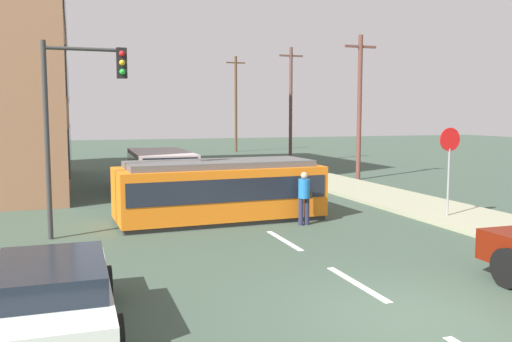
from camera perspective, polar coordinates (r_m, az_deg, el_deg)
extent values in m
plane|color=#3B4E3F|center=(18.52, -1.61, -4.69)|extent=(120.00, 120.00, 0.00)
cube|color=#989B7D|center=(18.40, 23.14, -5.02)|extent=(3.20, 36.00, 0.14)
cube|color=silver|center=(11.35, 10.67, -11.68)|extent=(0.16, 2.40, 0.01)
cube|color=silver|center=(14.83, 2.99, -7.38)|extent=(0.16, 2.40, 0.01)
cube|color=silver|center=(23.61, -5.45, -2.39)|extent=(0.16, 2.40, 0.01)
cube|color=silver|center=(29.43, -8.15, -0.77)|extent=(0.16, 2.40, 0.01)
cube|color=#2D3847|center=(27.87, -19.18, 2.54)|extent=(0.06, 12.06, 1.92)
cube|color=#2D3847|center=(27.88, -19.41, 9.11)|extent=(0.06, 12.06, 1.92)
cube|color=#2D3847|center=(28.26, -19.64, 15.60)|extent=(0.06, 12.06, 1.92)
cube|color=orange|center=(17.49, -3.89, -2.17)|extent=(6.71, 2.77, 1.61)
cube|color=#2D2D2D|center=(17.63, -3.87, -5.00)|extent=(6.57, 2.64, 0.15)
cube|color=#565555|center=(17.38, -3.91, 0.78)|extent=(6.03, 2.37, 0.20)
cube|color=#1E232D|center=(17.46, -3.90, -1.54)|extent=(6.44, 2.80, 0.71)
cube|color=#BFABAC|center=(25.07, -10.09, 0.40)|extent=(2.59, 5.95, 1.47)
cube|color=black|center=(22.18, -9.07, 0.28)|extent=(2.25, 0.15, 0.88)
cube|color=black|center=(25.04, -10.10, 1.00)|extent=(2.61, 5.06, 0.59)
cylinder|color=black|center=(23.27, -9.42, -1.46)|extent=(2.56, 0.94, 0.90)
cylinder|color=black|center=(26.99, -10.62, -0.47)|extent=(2.56, 0.94, 0.90)
cylinder|color=#272743|center=(16.81, 4.80, -4.33)|extent=(0.16, 0.16, 0.85)
cylinder|color=#272743|center=(16.89, 5.42, -4.29)|extent=(0.16, 0.16, 0.85)
cylinder|color=#1D6BB7|center=(16.74, 5.14, -1.87)|extent=(0.36, 0.36, 0.60)
sphere|color=tan|center=(16.69, 5.15, -0.48)|extent=(0.22, 0.22, 0.22)
cube|color=brown|center=(16.90, 5.74, -2.49)|extent=(0.15, 0.22, 0.24)
cylinder|color=black|center=(11.94, 25.37, -9.30)|extent=(0.29, 0.80, 0.80)
cube|color=silver|center=(9.25, -20.91, -12.77)|extent=(1.79, 4.30, 0.55)
cube|color=black|center=(8.97, -21.06, -10.19)|extent=(1.64, 2.37, 0.40)
cylinder|color=black|center=(10.61, -25.47, -11.65)|extent=(0.22, 0.64, 0.64)
cylinder|color=black|center=(10.53, -15.67, -11.41)|extent=(0.22, 0.64, 0.64)
cylinder|color=black|center=(8.11, -14.69, -16.74)|extent=(0.22, 0.64, 0.64)
cylinder|color=gray|center=(18.62, 19.77, -1.13)|extent=(0.07, 0.07, 2.20)
cylinder|color=red|center=(18.51, 19.92, 3.18)|extent=(0.76, 0.04, 0.76)
cylinder|color=#333333|center=(15.68, -21.34, 2.95)|extent=(0.14, 0.14, 5.42)
cylinder|color=#333333|center=(15.76, -17.90, 12.24)|extent=(2.04, 0.10, 0.10)
cube|color=black|center=(15.78, -14.09, 11.06)|extent=(0.28, 0.24, 0.84)
sphere|color=red|center=(15.67, -14.07, 12.01)|extent=(0.16, 0.16, 0.16)
sphere|color=gold|center=(15.65, -14.05, 11.10)|extent=(0.16, 0.16, 0.16)
sphere|color=green|center=(15.63, -14.03, 10.19)|extent=(0.16, 0.16, 0.16)
cylinder|color=brown|center=(28.95, 10.93, 6.58)|extent=(0.24, 0.24, 7.58)
cube|color=brown|center=(29.16, 11.06, 12.86)|extent=(1.80, 0.12, 0.12)
cylinder|color=brown|center=(39.07, 3.71, 6.98)|extent=(0.24, 0.24, 8.25)
cube|color=brown|center=(39.29, 3.74, 12.13)|extent=(1.80, 0.12, 0.12)
cylinder|color=brown|center=(50.35, -2.16, 7.09)|extent=(0.24, 0.24, 8.85)
cube|color=brown|center=(50.57, -2.17, 11.43)|extent=(1.80, 0.12, 0.12)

